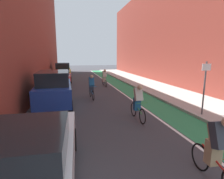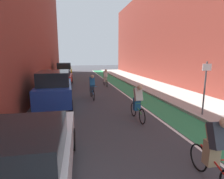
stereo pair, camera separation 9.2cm
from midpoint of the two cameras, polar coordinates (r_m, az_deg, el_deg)
The scene contains 14 objects.
ground_plane at distance 14.73m, azimuth -6.02°, elevation -0.41°, with size 81.34×81.34×0.00m, color #38383D.
bike_lane_paint at distance 17.23m, azimuth 2.87°, elevation 1.24°, with size 1.60×36.97×0.00m, color #2D8451.
lane_divider_stripe at distance 17.01m, azimuth -0.05°, elevation 1.13°, with size 0.12×36.97×0.00m, color white.
sidewalk_right at distance 18.07m, azimuth 10.64°, elevation 1.73°, with size 3.47×36.97×0.14m, color #A8A59E.
building_facade_right at distance 21.12m, azimuth 16.55°, elevation 17.17°, with size 2.40×32.97×10.74m, color brown.
parked_sedan_white at distance 4.11m, azimuth -26.29°, elevation -19.87°, with size 2.01×4.54×1.53m.
parked_suv_blue at distance 10.52m, azimuth -17.99°, elevation 0.33°, with size 1.91×4.40×1.98m.
parked_sedan_red at distance 17.52m, azimuth -16.04°, elevation 3.58°, with size 1.98×4.29×1.53m.
parked_suv_yellow_cab at distance 23.13m, azimuth -15.37°, elevation 5.79°, with size 1.91×4.26×1.98m.
cyclist_lead at distance 4.63m, azimuth 29.71°, elevation -15.71°, with size 0.48×1.71×1.61m.
cyclist_mid at distance 7.99m, azimuth 7.82°, elevation -3.62°, with size 0.48×1.70×1.60m.
cyclist_trailing at distance 11.90m, azimuth -6.71°, elevation 0.90°, with size 0.48×1.70×1.60m.
cyclist_far at distance 16.89m, azimuth -2.56°, elevation 3.80°, with size 0.48×1.66×1.59m.
street_sign_post at distance 9.05m, azimuth 27.01°, elevation 1.77°, with size 0.44×0.07×2.42m.
Camera 1 is at (-1.76, 0.14, 2.79)m, focal length 28.92 mm.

